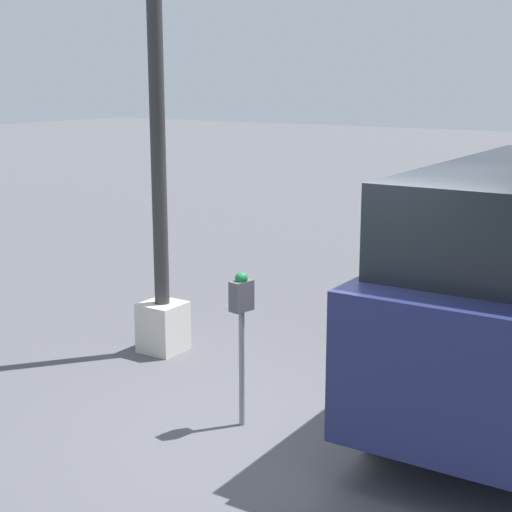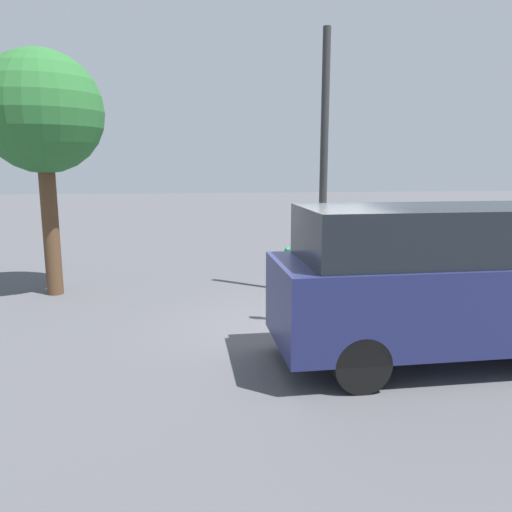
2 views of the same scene
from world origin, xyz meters
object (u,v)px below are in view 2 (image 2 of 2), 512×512
object	(u,v)px
street_tree	(42,114)
lamp_post	(323,213)
parking_meter_near	(287,267)
parked_van	(443,279)

from	to	relation	value
street_tree	lamp_post	bearing A→B (deg)	-8.12
parking_meter_near	street_tree	xyz separation A→B (m)	(-4.64, 2.63, 2.78)
parking_meter_near	lamp_post	xyz separation A→B (m)	(1.09, 1.82, 0.75)
parking_meter_near	parked_van	world-z (taller)	parked_van
parking_meter_near	parked_van	size ratio (longest dim) A/B	0.28
lamp_post	parked_van	bearing A→B (deg)	-78.69
lamp_post	street_tree	bearing A→B (deg)	171.88
street_tree	parked_van	bearing A→B (deg)	-35.35
parking_meter_near	street_tree	distance (m)	6.01
lamp_post	street_tree	xyz separation A→B (m)	(-5.73, 0.82, 2.02)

